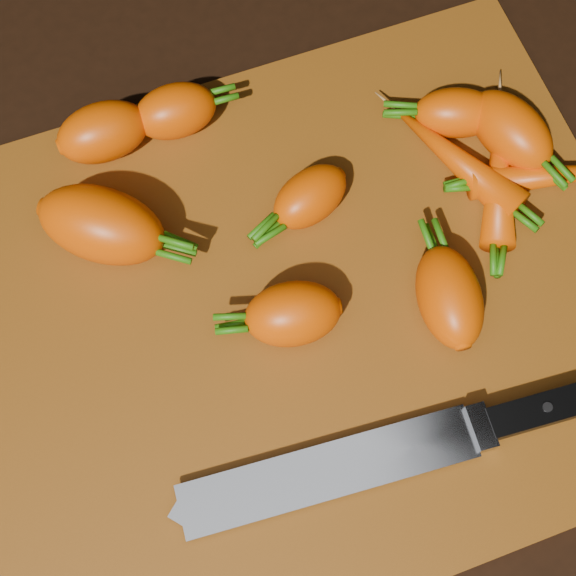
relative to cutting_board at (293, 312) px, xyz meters
name	(u,v)px	position (x,y,z in m)	size (l,w,h in m)	color
ground	(293,317)	(0.00, 0.00, -0.01)	(2.00, 2.00, 0.01)	black
cutting_board	(293,312)	(0.00, 0.00, 0.00)	(0.50, 0.40, 0.01)	brown
carrot_0	(103,132)	(-0.09, 0.17, 0.03)	(0.07, 0.04, 0.04)	#EB4C00
carrot_1	(293,314)	(0.00, -0.01, 0.03)	(0.07, 0.04, 0.04)	#EB4C00
carrot_2	(102,225)	(-0.11, 0.10, 0.03)	(0.09, 0.05, 0.05)	#EB4C00
carrot_3	(449,297)	(0.10, -0.03, 0.03)	(0.07, 0.04, 0.04)	#EB4C00
carrot_4	(310,197)	(0.04, 0.07, 0.03)	(0.06, 0.04, 0.04)	#EB4C00
carrot_5	(175,111)	(-0.03, 0.17, 0.03)	(0.06, 0.04, 0.04)	#EB4C00
carrot_6	(457,113)	(0.17, 0.10, 0.02)	(0.06, 0.04, 0.04)	#EB4C00
carrot_7	(499,169)	(0.18, 0.05, 0.02)	(0.12, 0.03, 0.03)	#EB4C00
carrot_8	(562,175)	(0.22, 0.03, 0.02)	(0.14, 0.02, 0.02)	#EB4C00
carrot_9	(456,160)	(0.15, 0.06, 0.02)	(0.11, 0.03, 0.03)	#EB4C00
carrot_10	(511,130)	(0.20, 0.07, 0.03)	(0.07, 0.04, 0.04)	#EB4C00
knife	(357,463)	(0.00, -0.12, 0.01)	(0.32, 0.05, 0.02)	gray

